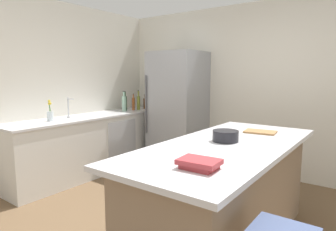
{
  "coord_description": "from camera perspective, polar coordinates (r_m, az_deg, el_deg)",
  "views": [
    {
      "loc": [
        1.53,
        -2.16,
        1.52
      ],
      "look_at": [
        -0.71,
        0.86,
        1.0
      ],
      "focal_mm": 31.2,
      "sensor_mm": 36.0,
      "label": 1
    }
  ],
  "objects": [
    {
      "name": "sink_faucet",
      "position": [
        4.48,
        -18.8,
        1.54
      ],
      "size": [
        0.15,
        0.05,
        0.3
      ],
      "color": "silver",
      "rests_on": "counter_run_left"
    },
    {
      "name": "syrup_bottle",
      "position": [
        5.4,
        -4.49,
        2.43
      ],
      "size": [
        0.06,
        0.06,
        0.27
      ],
      "color": "#5B3319",
      "rests_on": "counter_run_left"
    },
    {
      "name": "hot_sauce_bottle",
      "position": [
        5.4,
        -5.75,
        2.31
      ],
      "size": [
        0.05,
        0.05,
        0.24
      ],
      "color": "red",
      "rests_on": "counter_run_left"
    },
    {
      "name": "wine_bottle",
      "position": [
        5.24,
        -8.41,
        2.51
      ],
      "size": [
        0.07,
        0.07,
        0.33
      ],
      "color": "#19381E",
      "rests_on": "counter_run_left"
    },
    {
      "name": "wall_left",
      "position": [
        4.53,
        -25.01,
        4.35
      ],
      "size": [
        0.1,
        6.0,
        2.6
      ],
      "primitive_type": "cube",
      "color": "silver",
      "rests_on": "ground_plane"
    },
    {
      "name": "vinegar_bottle",
      "position": [
        5.23,
        -6.77,
        2.36
      ],
      "size": [
        0.05,
        0.05,
        0.29
      ],
      "color": "#994C23",
      "rests_on": "counter_run_left"
    },
    {
      "name": "cookbook_stack",
      "position": [
        1.88,
        6.12,
        -9.32
      ],
      "size": [
        0.27,
        0.2,
        0.06
      ],
      "color": "#A83338",
      "rests_on": "kitchen_island"
    },
    {
      "name": "kitchen_island",
      "position": [
        2.74,
        11.12,
        -14.84
      ],
      "size": [
        0.97,
        2.27,
        0.93
      ],
      "color": "#8E755B",
      "rests_on": "ground_plane"
    },
    {
      "name": "olive_oil_bottle",
      "position": [
        5.26,
        -5.78,
        2.59
      ],
      "size": [
        0.05,
        0.05,
        0.35
      ],
      "color": "olive",
      "rests_on": "counter_run_left"
    },
    {
      "name": "wall_rear",
      "position": [
        4.68,
        17.45,
        4.81
      ],
      "size": [
        6.0,
        0.1,
        2.6
      ],
      "primitive_type": "cube",
      "color": "silver",
      "rests_on": "ground_plane"
    },
    {
      "name": "cutting_board",
      "position": [
        3.16,
        17.56,
        -3.06
      ],
      "size": [
        0.33,
        0.25,
        0.02
      ],
      "color": "#9E7042",
      "rests_on": "kitchen_island"
    },
    {
      "name": "counter_run_left",
      "position": [
        4.76,
        -14.44,
        -5.34
      ],
      "size": [
        0.65,
        2.75,
        0.9
      ],
      "color": "silver",
      "rests_on": "ground_plane"
    },
    {
      "name": "refrigerator",
      "position": [
        4.89,
        1.92,
        1.17
      ],
      "size": [
        0.81,
        0.77,
        1.9
      ],
      "color": "#93969B",
      "rests_on": "ground_plane"
    },
    {
      "name": "mixing_bowl",
      "position": [
        2.67,
        11.17,
        -3.93
      ],
      "size": [
        0.23,
        0.23,
        0.1
      ],
      "color": "black",
      "rests_on": "kitchen_island"
    },
    {
      "name": "flower_vase",
      "position": [
        4.28,
        -22.04,
        0.21
      ],
      "size": [
        0.09,
        0.09,
        0.29
      ],
      "color": "silver",
      "rests_on": "counter_run_left"
    },
    {
      "name": "gin_bottle",
      "position": [
        5.1,
        -8.57,
        2.43
      ],
      "size": [
        0.08,
        0.08,
        0.35
      ],
      "color": "#8CB79E",
      "rests_on": "counter_run_left"
    },
    {
      "name": "soda_bottle",
      "position": [
        5.47,
        -3.75,
        2.83
      ],
      "size": [
        0.06,
        0.06,
        0.35
      ],
      "color": "silver",
      "rests_on": "counter_run_left"
    }
  ]
}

